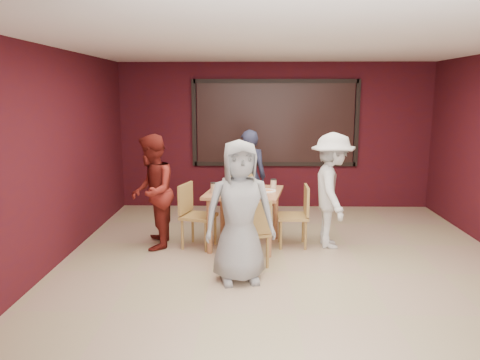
{
  "coord_description": "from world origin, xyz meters",
  "views": [
    {
      "loc": [
        -0.47,
        -5.57,
        2.23
      ],
      "look_at": [
        -0.62,
        1.05,
        0.99
      ],
      "focal_mm": 35.0,
      "sensor_mm": 36.0,
      "label": 1
    }
  ],
  "objects_px": {
    "chair_back": "(241,200)",
    "diner_left": "(152,192)",
    "diner_right": "(332,191)",
    "diner_back": "(249,177)",
    "chair_right": "(298,212)",
    "chair_front": "(252,230)",
    "chair_left": "(194,212)",
    "dining_table": "(244,198)",
    "diner_front": "(240,212)"
  },
  "relations": [
    {
      "from": "chair_right",
      "to": "diner_right",
      "type": "height_order",
      "value": "diner_right"
    },
    {
      "from": "dining_table",
      "to": "chair_right",
      "type": "relative_size",
      "value": 1.33
    },
    {
      "from": "diner_front",
      "to": "diner_back",
      "type": "distance_m",
      "value": 2.51
    },
    {
      "from": "chair_back",
      "to": "diner_right",
      "type": "relative_size",
      "value": 0.56
    },
    {
      "from": "chair_back",
      "to": "diner_right",
      "type": "distance_m",
      "value": 1.53
    },
    {
      "from": "chair_front",
      "to": "chair_left",
      "type": "bearing_deg",
      "value": 136.3
    },
    {
      "from": "diner_back",
      "to": "diner_right",
      "type": "distance_m",
      "value": 1.7
    },
    {
      "from": "chair_right",
      "to": "diner_back",
      "type": "bearing_deg",
      "value": 121.06
    },
    {
      "from": "dining_table",
      "to": "chair_left",
      "type": "distance_m",
      "value": 0.76
    },
    {
      "from": "chair_right",
      "to": "diner_front",
      "type": "relative_size",
      "value": 0.53
    },
    {
      "from": "chair_back",
      "to": "diner_back",
      "type": "height_order",
      "value": "diner_back"
    },
    {
      "from": "chair_left",
      "to": "diner_back",
      "type": "height_order",
      "value": "diner_back"
    },
    {
      "from": "chair_front",
      "to": "diner_front",
      "type": "height_order",
      "value": "diner_front"
    },
    {
      "from": "chair_back",
      "to": "diner_right",
      "type": "bearing_deg",
      "value": -27.21
    },
    {
      "from": "diner_right",
      "to": "chair_right",
      "type": "bearing_deg",
      "value": 90.14
    },
    {
      "from": "chair_back",
      "to": "chair_front",
      "type": "bearing_deg",
      "value": -83.35
    },
    {
      "from": "chair_back",
      "to": "diner_left",
      "type": "distance_m",
      "value": 1.51
    },
    {
      "from": "dining_table",
      "to": "diner_front",
      "type": "height_order",
      "value": "diner_front"
    },
    {
      "from": "dining_table",
      "to": "chair_back",
      "type": "bearing_deg",
      "value": 95.32
    },
    {
      "from": "diner_right",
      "to": "dining_table",
      "type": "bearing_deg",
      "value": 90.23
    },
    {
      "from": "chair_left",
      "to": "diner_front",
      "type": "relative_size",
      "value": 0.55
    },
    {
      "from": "chair_back",
      "to": "diner_back",
      "type": "bearing_deg",
      "value": 76.01
    },
    {
      "from": "chair_back",
      "to": "chair_right",
      "type": "distance_m",
      "value": 1.09
    },
    {
      "from": "dining_table",
      "to": "chair_right",
      "type": "distance_m",
      "value": 0.81
    },
    {
      "from": "chair_right",
      "to": "diner_right",
      "type": "distance_m",
      "value": 0.58
    },
    {
      "from": "diner_left",
      "to": "diner_front",
      "type": "bearing_deg",
      "value": 40.63
    },
    {
      "from": "chair_back",
      "to": "diner_front",
      "type": "height_order",
      "value": "diner_front"
    },
    {
      "from": "chair_front",
      "to": "chair_back",
      "type": "height_order",
      "value": "chair_back"
    },
    {
      "from": "chair_front",
      "to": "diner_left",
      "type": "relative_size",
      "value": 0.54
    },
    {
      "from": "diner_front",
      "to": "chair_front",
      "type": "bearing_deg",
      "value": 60.04
    },
    {
      "from": "chair_right",
      "to": "diner_back",
      "type": "height_order",
      "value": "diner_back"
    },
    {
      "from": "chair_front",
      "to": "chair_back",
      "type": "xyz_separation_m",
      "value": [
        -0.18,
        1.55,
        0.03
      ]
    },
    {
      "from": "chair_back",
      "to": "chair_left",
      "type": "relative_size",
      "value": 1.0
    },
    {
      "from": "diner_back",
      "to": "diner_left",
      "type": "distance_m",
      "value": 1.9
    },
    {
      "from": "chair_left",
      "to": "chair_right",
      "type": "relative_size",
      "value": 1.03
    },
    {
      "from": "diner_right",
      "to": "chair_front",
      "type": "bearing_deg",
      "value": 127.06
    },
    {
      "from": "chair_front",
      "to": "diner_left",
      "type": "xyz_separation_m",
      "value": [
        -1.44,
        0.77,
        0.32
      ]
    },
    {
      "from": "dining_table",
      "to": "chair_left",
      "type": "bearing_deg",
      "value": -175.98
    },
    {
      "from": "dining_table",
      "to": "chair_back",
      "type": "height_order",
      "value": "dining_table"
    },
    {
      "from": "diner_front",
      "to": "diner_back",
      "type": "height_order",
      "value": "diner_front"
    },
    {
      "from": "chair_back",
      "to": "diner_left",
      "type": "bearing_deg",
      "value": -147.97
    },
    {
      "from": "chair_front",
      "to": "diner_left",
      "type": "distance_m",
      "value": 1.66
    },
    {
      "from": "diner_left",
      "to": "diner_right",
      "type": "height_order",
      "value": "diner_right"
    },
    {
      "from": "dining_table",
      "to": "chair_left",
      "type": "height_order",
      "value": "dining_table"
    },
    {
      "from": "chair_right",
      "to": "diner_front",
      "type": "bearing_deg",
      "value": -122.05
    },
    {
      "from": "chair_right",
      "to": "diner_back",
      "type": "xyz_separation_m",
      "value": [
        -0.72,
        1.2,
        0.3
      ]
    },
    {
      "from": "chair_left",
      "to": "dining_table",
      "type": "bearing_deg",
      "value": 4.02
    },
    {
      "from": "chair_back",
      "to": "diner_front",
      "type": "relative_size",
      "value": 0.55
    },
    {
      "from": "diner_right",
      "to": "chair_back",
      "type": "bearing_deg",
      "value": 62.83
    },
    {
      "from": "diner_left",
      "to": "diner_right",
      "type": "relative_size",
      "value": 0.99
    }
  ]
}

